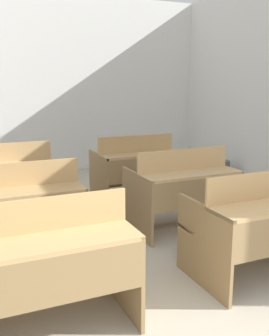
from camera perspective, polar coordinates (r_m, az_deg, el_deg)
The scene contains 8 objects.
wall_back at distance 7.19m, azimuth -13.54°, elevation 11.63°, with size 6.16×0.06×3.11m.
bench_front_left at distance 2.67m, azimuth -12.56°, elevation -13.32°, with size 1.09×0.75×0.90m.
bench_front_right at distance 3.43m, azimuth 17.83°, elevation -7.73°, with size 1.09×0.75×0.90m.
bench_second_left at distance 3.77m, azimuth -16.14°, elevation -5.79°, with size 1.09×0.75×0.90m.
bench_second_right at distance 4.33m, azimuth 7.03°, elevation -3.04°, with size 1.09×0.75×0.90m.
bench_third_left at distance 4.96m, azimuth -18.09°, elevation -1.62°, with size 1.09×0.75×0.90m.
bench_third_right at distance 5.40m, azimuth 0.24°, elevation 0.12°, with size 1.09×0.75×0.90m.
wastepaper_bin at distance 6.93m, azimuth 12.49°, elevation -0.11°, with size 0.29×0.29×0.29m.
Camera 1 is at (-1.32, -0.88, 1.60)m, focal length 42.00 mm.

